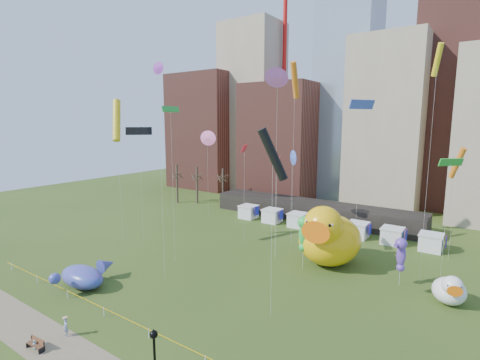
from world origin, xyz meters
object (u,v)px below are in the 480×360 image
Objects in this scene: park_bench at (36,344)px; seahorse_purple at (401,252)px; whale_inflatable at (84,276)px; woman at (66,327)px; seahorse_green at (303,231)px; toddler at (35,345)px; lamppost at (155,357)px; small_duck at (450,290)px; big_duck at (328,237)px.

seahorse_purple is at bearing 48.38° from park_bench.
whale_inflatable is 4.75× the size of woman.
seahorse_green is at bearing 76.39° from woman.
lamppost is at bearing 8.60° from toddler.
big_duck is at bearing 153.37° from small_duck.
seahorse_purple is (8.50, -1.10, 0.19)m from big_duck.
seahorse_purple is 0.71× the size of whale_inflatable.
big_duck is at bearing 33.11° from seahorse_green.
whale_inflatable is 11.02m from park_bench.
whale_inflatable is 11.04m from toddler.
big_duck is 29.46m from woman.
seahorse_green is 24.96m from whale_inflatable.
small_duck is at bearing 27.95° from whale_inflatable.
small_duck is 0.60× the size of whale_inflatable.
toddler is at bearing -132.99° from seahorse_green.
lamppost is at bearing -94.45° from big_duck.
lamppost is at bearing 3.38° from park_bench.
park_bench is at bearing -149.64° from small_duck.
woman is at bearing 81.83° from toddler.
small_duck is at bearing -14.19° from big_duck.
park_bench is 12.01m from lamppost.
park_bench is at bearing -116.00° from big_duck.
small_duck is at bearing 6.58° from seahorse_purple.
whale_inflatable is 1.53× the size of lamppost.
park_bench is 1.09× the size of woman.
seahorse_purple is at bearing -11.89° from seahorse_green.
seahorse_green reaches higher than lamppost.
seahorse_purple is at bearing 70.66° from lamppost.
woman is 2.08× the size of toddler.
woman is at bearing -117.27° from big_duck.
small_duck is 2.85× the size of woman.
seahorse_green is 3.79× the size of park_bench.
park_bench is at bearing -132.90° from seahorse_green.
big_duck reaches higher than woman.
seahorse_purple is 33.00m from woman.
big_duck reaches higher than seahorse_purple.
big_duck is 13.65× the size of toddler.
park_bench is (-20.82, -27.90, -3.33)m from seahorse_purple.
seahorse_green is at bearing -128.45° from big_duck.
lamppost reaches higher than whale_inflatable.
small_duck is at bearing 40.90° from park_bench.
seahorse_green is at bearing 63.64° from park_bench.
small_duck is (13.32, -2.64, -2.15)m from big_duck.
small_duck is 2.62× the size of park_bench.
whale_inflatable reaches higher than woman.
lamppost is at bearing -85.02° from seahorse_purple.
small_duck is 0.84× the size of seahorse_purple.
big_duck reaches higher than small_duck.
seahorse_purple is at bearing 53.23° from toddler.
whale_inflatable is 19.91m from lamppost.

